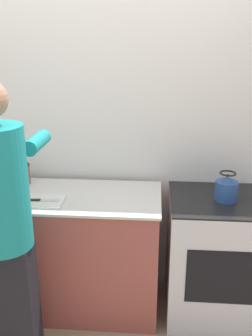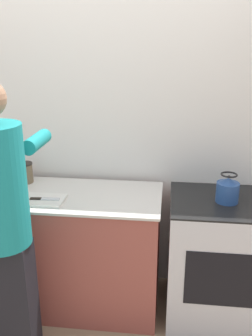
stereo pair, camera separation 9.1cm
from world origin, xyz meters
The scene contains 9 objects.
ground_plane centered at (0.00, 0.00, 0.00)m, with size 12.00×12.00×0.00m, color #997F60.
wall_back centered at (0.00, 0.71, 1.30)m, with size 8.00×0.05×2.60m.
counter centered at (-0.40, 0.31, 0.46)m, with size 1.68×0.64×0.92m.
oven centered at (0.87, 0.32, 0.46)m, with size 0.71×0.64×0.93m.
person centered at (-0.46, -0.27, 0.98)m, with size 0.37×0.61×1.80m.
cutting_board centered at (-0.40, 0.17, 0.93)m, with size 0.36×0.21×0.02m.
knife centered at (-0.36, 0.16, 0.94)m, with size 0.21×0.05×0.01m.
kettle centered at (0.89, 0.30, 1.01)m, with size 0.16×0.16×0.20m.
canister_jar centered at (-0.62, 0.50, 1.00)m, with size 0.12×0.12×0.16m.
Camera 2 is at (0.48, -2.12, 1.99)m, focal length 40.00 mm.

